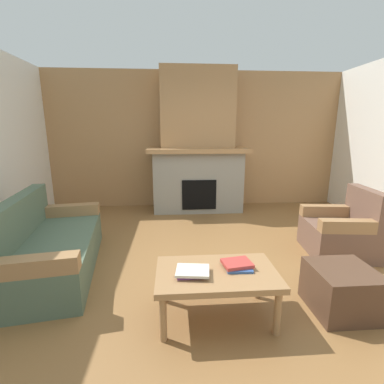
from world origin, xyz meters
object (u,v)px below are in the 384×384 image
Objects in this scene: couch at (48,248)px; armchair at (342,231)px; ottoman at (342,290)px; coffee_table at (217,277)px; fireplace at (197,151)px.

armchair is (3.57, 0.22, 0.01)m from couch.
couch reaches higher than ottoman.
couch is 1.91× the size of coffee_table.
armchair reaches higher than ottoman.
ottoman is (2.87, -0.89, -0.09)m from couch.
armchair is at bearing -52.16° from fireplace.
fireplace is at bearing 106.62° from ottoman.
couch is 2.24× the size of armchair.
ottoman is (1.11, 0.01, -0.18)m from coffee_table.
coffee_table is at bearing -179.56° from ottoman.
fireplace is 1.42× the size of couch.
ottoman is at bearing -17.28° from couch.
fireplace reaches higher than coffee_table.
armchair is at bearing 3.55° from couch.
coffee_table reaches higher than ottoman.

